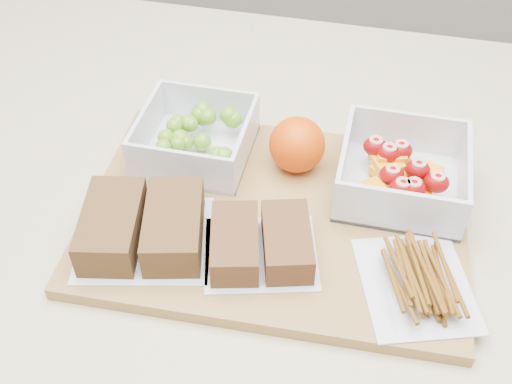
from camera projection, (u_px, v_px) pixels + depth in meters
cutting_board at (275, 217)px, 0.72m from camera, size 0.43×0.32×0.02m
grape_container at (197, 138)px, 0.77m from camera, size 0.13×0.13×0.05m
fruit_container at (401, 175)px, 0.73m from camera, size 0.14×0.14×0.06m
orange at (297, 145)px, 0.75m from camera, size 0.07×0.07×0.07m
sandwich_bag_left at (143, 227)px, 0.67m from camera, size 0.16×0.15×0.04m
sandwich_bag_center at (261, 243)px, 0.66m from camera, size 0.14×0.13×0.04m
pretzel_bag at (418, 277)px, 0.63m from camera, size 0.14×0.16×0.03m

